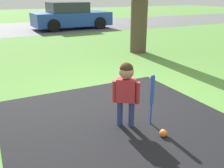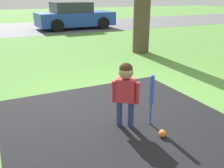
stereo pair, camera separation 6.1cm
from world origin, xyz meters
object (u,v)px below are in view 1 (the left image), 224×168
(baseball_bat, at_px, (152,92))
(parked_car, at_px, (71,16))
(child, at_px, (126,86))
(sports_ball, at_px, (163,133))

(baseball_bat, xyz_separation_m, parked_car, (2.25, 10.28, 0.16))
(child, xyz_separation_m, sports_ball, (0.28, -0.46, -0.52))
(baseball_bat, bearing_deg, child, 161.91)
(child, bearing_deg, sports_ball, -20.31)
(baseball_bat, height_order, sports_ball, baseball_bat)
(parked_car, bearing_deg, baseball_bat, -103.77)
(baseball_bat, xyz_separation_m, sports_ball, (-0.05, -0.35, -0.41))
(child, relative_size, baseball_bat, 1.24)
(sports_ball, bearing_deg, child, 121.79)
(parked_car, bearing_deg, sports_ball, -103.65)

